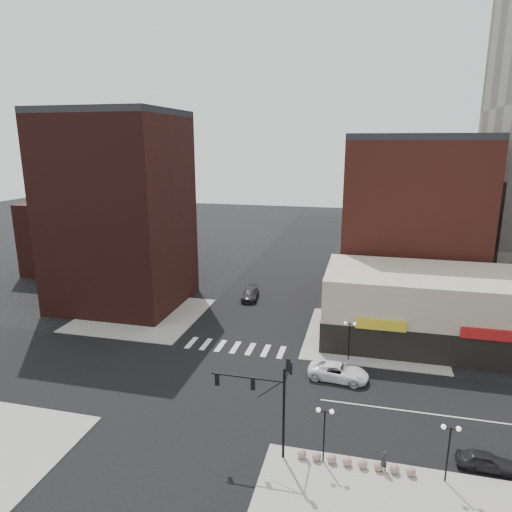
% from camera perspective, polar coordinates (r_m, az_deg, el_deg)
% --- Properties ---
extents(ground, '(240.00, 240.00, 0.00)m').
position_cam_1_polar(ground, '(43.84, -5.58, -15.83)').
color(ground, black).
rests_on(ground, ground).
extents(road_ew, '(200.00, 14.00, 0.02)m').
position_cam_1_polar(road_ew, '(43.83, -5.58, -15.82)').
color(road_ew, black).
rests_on(road_ew, ground).
extents(road_ns, '(14.00, 200.00, 0.02)m').
position_cam_1_polar(road_ns, '(43.83, -5.58, -15.82)').
color(road_ns, black).
rests_on(road_ns, ground).
extents(sidewalk_nw, '(15.00, 15.00, 0.12)m').
position_cam_1_polar(sidewalk_nw, '(61.24, -14.06, -7.14)').
color(sidewalk_nw, gray).
rests_on(sidewalk_nw, ground).
extents(sidewalk_ne, '(15.00, 15.00, 0.12)m').
position_cam_1_polar(sidewalk_ne, '(54.78, 14.39, -9.77)').
color(sidewalk_ne, gray).
rests_on(sidewalk_ne, ground).
extents(building_nw, '(16.00, 15.00, 25.00)m').
position_cam_1_polar(building_nw, '(63.62, -16.68, 5.11)').
color(building_nw, '#3A1712').
rests_on(building_nw, ground).
extents(building_nw_low, '(20.00, 18.00, 12.00)m').
position_cam_1_polar(building_nw_low, '(84.45, -18.77, 2.58)').
color(building_nw_low, '#3A1712').
rests_on(building_nw_low, ground).
extents(building_ne_midrise, '(18.00, 15.00, 22.00)m').
position_cam_1_polar(building_ne_midrise, '(66.40, 18.79, 3.99)').
color(building_ne_midrise, maroon).
rests_on(building_ne_midrise, ground).
extents(building_ne_row, '(24.20, 12.20, 8.00)m').
position_cam_1_polar(building_ne_row, '(54.61, 21.47, -6.74)').
color(building_ne_row, '#BBB294').
rests_on(building_ne_row, ground).
extents(traffic_signal, '(5.59, 3.09, 7.77)m').
position_cam_1_polar(traffic_signal, '(33.11, 1.94, -16.55)').
color(traffic_signal, black).
rests_on(traffic_signal, ground).
extents(street_lamp_se_a, '(1.22, 0.32, 4.16)m').
position_cam_1_polar(street_lamp_se_a, '(33.43, 8.57, -19.77)').
color(street_lamp_se_a, black).
rests_on(street_lamp_se_a, sidewalk_se).
extents(street_lamp_se_b, '(1.22, 0.32, 4.16)m').
position_cam_1_polar(street_lamp_se_b, '(33.92, 23.06, -20.31)').
color(street_lamp_se_b, black).
rests_on(street_lamp_se_b, sidewalk_se).
extents(street_lamp_ne, '(1.22, 0.32, 4.16)m').
position_cam_1_polar(street_lamp_ne, '(47.52, 11.62, -9.16)').
color(street_lamp_ne, black).
rests_on(street_lamp_ne, sidewalk_ne).
extents(bollard_row, '(7.98, 0.63, 0.63)m').
position_cam_1_polar(bollard_row, '(35.04, 12.26, -23.91)').
color(bollard_row, gray).
rests_on(bollard_row, sidewalk_se).
extents(white_suv, '(5.83, 3.11, 1.56)m').
position_cam_1_polar(white_suv, '(44.97, 10.26, -14.05)').
color(white_suv, white).
rests_on(white_suv, ground).
extents(dark_sedan_east, '(3.81, 1.67, 1.28)m').
position_cam_1_polar(dark_sedan_east, '(37.60, 26.76, -21.91)').
color(dark_sedan_east, black).
rests_on(dark_sedan_east, ground).
extents(dark_sedan_north, '(2.71, 5.42, 1.51)m').
position_cam_1_polar(dark_sedan_north, '(65.01, -0.73, -4.79)').
color(dark_sedan_north, black).
rests_on(dark_sedan_north, ground).
extents(pedestrian, '(0.68, 0.64, 1.55)m').
position_cam_1_polar(pedestrian, '(34.83, 15.66, -23.46)').
color(pedestrian, '#29272D').
rests_on(pedestrian, sidewalk_se).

